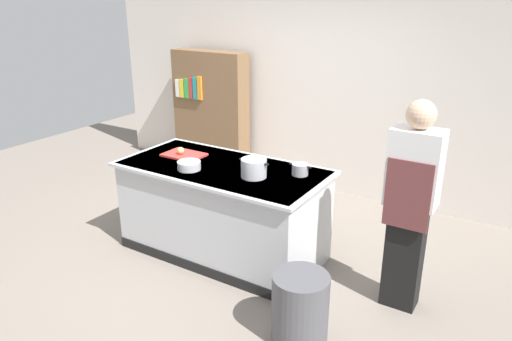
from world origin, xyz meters
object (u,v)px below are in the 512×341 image
(stock_pot, at_px, (254,168))
(person_chef, at_px, (410,203))
(sauce_pan, at_px, (300,169))
(trash_bin, at_px, (300,308))
(bookshelf, at_px, (211,113))
(onion, at_px, (181,151))
(mixing_bowl, at_px, (189,165))

(stock_pot, distance_m, person_chef, 1.35)
(sauce_pan, relative_size, trash_bin, 0.39)
(bookshelf, bearing_deg, stock_pot, -44.81)
(trash_bin, bearing_deg, sauce_pan, 118.08)
(bookshelf, bearing_deg, onion, -61.64)
(sauce_pan, height_order, person_chef, person_chef)
(sauce_pan, height_order, trash_bin, sauce_pan)
(trash_bin, distance_m, person_chef, 1.17)
(stock_pot, height_order, trash_bin, stock_pot)
(person_chef, bearing_deg, onion, 77.89)
(mixing_bowl, relative_size, bookshelf, 0.13)
(person_chef, bearing_deg, mixing_bowl, 85.45)
(mixing_bowl, bearing_deg, trash_bin, -20.64)
(onion, bearing_deg, sauce_pan, 7.17)
(stock_pot, height_order, person_chef, person_chef)
(person_chef, bearing_deg, bookshelf, 48.79)
(person_chef, height_order, bookshelf, person_chef)
(onion, height_order, sauce_pan, sauce_pan)
(mixing_bowl, relative_size, trash_bin, 0.40)
(onion, relative_size, stock_pot, 0.25)
(trash_bin, relative_size, bookshelf, 0.32)
(stock_pot, xyz_separation_m, mixing_bowl, (-0.61, -0.15, -0.04))
(mixing_bowl, xyz_separation_m, bookshelf, (-1.26, 2.01, -0.09))
(stock_pot, bearing_deg, mixing_bowl, -165.93)
(sauce_pan, xyz_separation_m, person_chef, (1.01, -0.12, -0.04))
(bookshelf, bearing_deg, mixing_bowl, -57.88)
(trash_bin, bearing_deg, mixing_bowl, 159.36)
(sauce_pan, relative_size, bookshelf, 0.12)
(stock_pot, bearing_deg, onion, 173.70)
(mixing_bowl, relative_size, person_chef, 0.13)
(onion, xyz_separation_m, person_chef, (2.26, 0.03, -0.04))
(onion, distance_m, bookshelf, 2.00)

